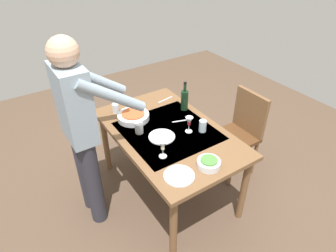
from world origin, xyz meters
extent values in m
plane|color=brown|center=(0.00, 0.00, 0.00)|extent=(6.00, 6.00, 0.00)
cube|color=brown|center=(0.00, 0.00, 0.73)|extent=(1.43, 0.89, 0.04)
cube|color=#C6AD89|center=(0.00, 0.00, 0.75)|extent=(0.79, 0.75, 0.00)
cylinder|color=brown|center=(-0.64, -0.37, 0.36)|extent=(0.06, 0.06, 0.71)
cylinder|color=brown|center=(0.64, -0.37, 0.36)|extent=(0.06, 0.06, 0.71)
cylinder|color=brown|center=(-0.64, 0.37, 0.36)|extent=(0.06, 0.06, 0.71)
cylinder|color=brown|center=(0.64, 0.37, 0.36)|extent=(0.06, 0.06, 0.71)
cube|color=#523019|center=(-0.13, -0.74, 0.45)|extent=(0.40, 0.40, 0.04)
cube|color=brown|center=(-0.13, -0.92, 0.70)|extent=(0.40, 0.04, 0.45)
cylinder|color=brown|center=(-0.30, -0.91, 0.23)|extent=(0.04, 0.04, 0.43)
cylinder|color=brown|center=(0.04, -0.91, 0.23)|extent=(0.04, 0.04, 0.43)
cylinder|color=brown|center=(-0.30, -0.57, 0.23)|extent=(0.04, 0.04, 0.43)
cylinder|color=brown|center=(0.04, -0.57, 0.23)|extent=(0.04, 0.04, 0.43)
cylinder|color=#2D2D38|center=(0.26, 0.72, 0.44)|extent=(0.14, 0.14, 0.88)
cylinder|color=#2D2D38|center=(0.06, 0.72, 0.44)|extent=(0.14, 0.14, 0.88)
cube|color=#8C9EAD|center=(0.16, 0.72, 1.18)|extent=(0.36, 0.20, 0.60)
sphere|color=tan|center=(0.16, 0.72, 1.58)|extent=(0.22, 0.22, 0.22)
cylinder|color=#8C9EAD|center=(0.33, 0.49, 1.25)|extent=(0.08, 0.52, 0.40)
cylinder|color=#8C9EAD|center=(-0.01, 0.49, 1.25)|extent=(0.08, 0.52, 0.40)
cylinder|color=black|center=(0.22, -0.34, 0.85)|extent=(0.07, 0.07, 0.20)
cylinder|color=black|center=(0.22, -0.34, 0.99)|extent=(0.03, 0.03, 0.08)
cylinder|color=black|center=(0.22, -0.34, 1.04)|extent=(0.03, 0.03, 0.02)
cylinder|color=white|center=(-0.11, -0.15, 0.76)|extent=(0.06, 0.06, 0.01)
cylinder|color=white|center=(-0.11, -0.15, 0.79)|extent=(0.01, 0.01, 0.07)
cone|color=white|center=(-0.11, -0.15, 0.87)|extent=(0.07, 0.07, 0.07)
cylinder|color=maroon|center=(-0.11, -0.15, 0.84)|extent=(0.03, 0.03, 0.03)
cylinder|color=white|center=(-0.27, 0.23, 0.76)|extent=(0.06, 0.06, 0.01)
cylinder|color=white|center=(-0.27, 0.23, 0.79)|extent=(0.01, 0.01, 0.07)
cone|color=white|center=(-0.27, 0.23, 0.87)|extent=(0.07, 0.07, 0.07)
cylinder|color=beige|center=(-0.27, 0.23, 0.84)|extent=(0.03, 0.03, 0.03)
cylinder|color=silver|center=(0.54, 0.25, 0.80)|extent=(0.07, 0.07, 0.09)
cylinder|color=silver|center=(0.11, 0.23, 0.80)|extent=(0.07, 0.07, 0.10)
cylinder|color=silver|center=(-0.17, -0.25, 0.81)|extent=(0.07, 0.07, 0.11)
cylinder|color=silver|center=(0.34, 0.17, 0.78)|extent=(0.30, 0.30, 0.05)
cylinder|color=#C6562D|center=(0.34, 0.17, 0.80)|extent=(0.22, 0.22, 0.03)
cylinder|color=silver|center=(-0.56, 0.00, 0.78)|extent=(0.18, 0.18, 0.05)
cylinder|color=#4C843D|center=(-0.56, 0.00, 0.80)|extent=(0.13, 0.13, 0.03)
cylinder|color=silver|center=(-0.53, 0.25, 0.76)|extent=(0.23, 0.23, 0.01)
cylinder|color=silver|center=(-0.05, 0.10, 0.76)|extent=(0.23, 0.23, 0.01)
cube|color=silver|center=(0.48, -0.28, 0.76)|extent=(0.05, 0.20, 0.00)
cube|color=silver|center=(0.06, -0.19, 0.76)|extent=(0.07, 0.18, 0.00)
camera|label=1|loc=(-1.77, 1.16, 2.26)|focal=31.02mm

